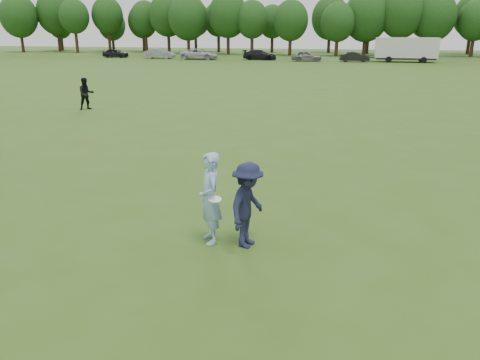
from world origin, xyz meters
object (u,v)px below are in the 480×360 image
at_px(car_a, 115,53).
at_px(car_e, 307,56).
at_px(defender, 248,205).
at_px(car_d, 260,55).
at_px(car_c, 199,54).
at_px(car_b, 160,54).
at_px(player_far_a, 86,94).
at_px(cargo_trailer, 406,49).
at_px(car_f, 354,57).
at_px(thrower, 210,198).

relative_size(car_a, car_e, 0.96).
relative_size(defender, car_d, 0.38).
bearing_deg(car_c, car_d, -85.78).
bearing_deg(car_a, car_b, -95.23).
bearing_deg(player_far_a, car_e, 35.10).
distance_m(player_far_a, cargo_trailer, 49.52).
bearing_deg(car_f, defender, 171.59).
bearing_deg(car_a, car_f, -91.89).
relative_size(car_a, car_b, 0.88).
relative_size(thrower, car_e, 0.47).
bearing_deg(car_d, car_f, -93.93).
height_order(car_e, car_f, car_e).
relative_size(car_e, car_f, 1.04).
xyz_separation_m(car_c, cargo_trailer, (28.86, 0.86, 1.00)).
xyz_separation_m(thrower, car_b, (-26.18, 59.28, -0.24)).
height_order(car_c, cargo_trailer, cargo_trailer).
distance_m(player_far_a, car_c, 44.73).
bearing_deg(car_e, car_c, 83.46).
height_order(car_a, car_c, car_c).
bearing_deg(car_d, car_a, 90.65).
bearing_deg(thrower, car_f, 146.67).
relative_size(defender, car_c, 0.33).
bearing_deg(car_a, car_e, -92.97).
bearing_deg(player_far_a, car_a, 71.28).
distance_m(player_far_a, car_d, 45.08).
height_order(car_e, cargo_trailer, cargo_trailer).
bearing_deg(car_c, car_f, -92.90).
height_order(defender, cargo_trailer, cargo_trailer).
relative_size(car_a, car_f, 1.00).
distance_m(defender, car_c, 62.28).
distance_m(car_e, cargo_trailer, 13.24).
bearing_deg(car_e, car_d, 72.83).
bearing_deg(car_f, car_d, 78.19).
bearing_deg(cargo_trailer, player_far_a, -114.99).
height_order(defender, car_c, defender).
height_order(thrower, cargo_trailer, cargo_trailer).
relative_size(defender, cargo_trailer, 0.20).
distance_m(defender, car_b, 65.15).
height_order(car_a, car_f, car_a).
relative_size(player_far_a, car_a, 0.44).
distance_m(thrower, car_c, 62.00).
relative_size(thrower, car_f, 0.49).
distance_m(car_d, car_e, 7.07).
xyz_separation_m(defender, player_far_a, (-12.58, 14.78, -0.02)).
bearing_deg(defender, car_a, 42.58).
relative_size(car_d, cargo_trailer, 0.54).
bearing_deg(car_a, car_d, -90.20).
height_order(car_c, car_f, car_c).
distance_m(thrower, defender, 0.82).
bearing_deg(defender, car_c, 31.79).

